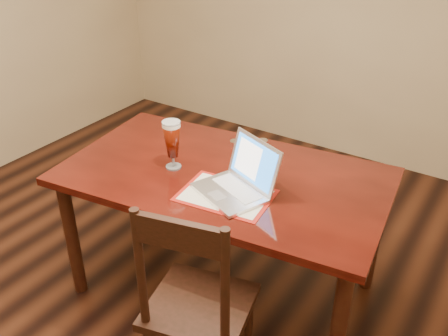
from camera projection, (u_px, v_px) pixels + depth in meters
The scene contains 4 objects.
ground at pixel (153, 305), 3.00m from camera, with size 5.00×5.00×0.00m, color black.
room_shell at pixel (124, 3), 2.13m from camera, with size 4.51×5.01×2.71m.
dining_table at pixel (223, 188), 2.77m from camera, with size 1.88×1.20×1.11m.
dining_chair at pixel (196, 306), 2.29m from camera, with size 0.56×0.54×1.10m.
Camera 1 is at (1.56, -1.61, 2.20)m, focal length 40.00 mm.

